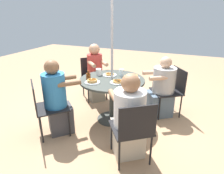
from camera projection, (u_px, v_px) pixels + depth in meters
The scene contains 18 objects.
ground_plane at pixel (112, 119), 3.49m from camera, with size 12.00×12.00×0.00m, color tan.
patio_table at pixel (112, 86), 3.27m from camera, with size 1.06×1.06×0.74m.
umbrella_pole at pixel (112, 54), 3.08m from camera, with size 0.04×0.04×2.29m, color #ADADB2.
patio_chair_north at pixel (93, 75), 4.23m from camera, with size 0.66×0.66×0.84m.
diner_north at pixel (95, 74), 4.06m from camera, with size 0.55×0.55×1.17m.
patio_chair_east at pixel (45, 105), 2.91m from camera, with size 0.66×0.66×0.84m.
diner_east at pixel (57, 100), 2.96m from camera, with size 0.58×0.57×1.15m.
patio_chair_south at pixel (133, 128), 2.35m from camera, with size 0.65×0.65×0.84m.
diner_south at pixel (129, 120), 2.51m from camera, with size 0.62×0.60×1.12m.
patio_chair_west at pixel (171, 88), 3.52m from camera, with size 0.65×0.65×0.84m.
diner_west at pixel (162, 90), 3.49m from camera, with size 0.58×0.61×1.07m.
pancake_plate_a at pixel (110, 75), 3.39m from camera, with size 0.23×0.23×0.05m.
pancake_plate_b at pixel (92, 81), 3.05m from camera, with size 0.23×0.23×0.07m.
pancake_plate_c at pixel (133, 77), 3.23m from camera, with size 0.23×0.23×0.07m.
pancake_plate_d at pixel (118, 82), 3.05m from camera, with size 0.23×0.23×0.05m.
syrup_bottle at pixel (88, 76), 3.19m from camera, with size 0.09×0.07×0.15m.
coffee_cup at pixel (99, 72), 3.40m from camera, with size 0.09×0.09×0.11m.
drinking_glass_a at pixel (122, 73), 3.35m from camera, with size 0.08×0.08×0.12m, color silver.
Camera 1 is at (2.81, 1.18, 1.80)m, focal length 32.00 mm.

